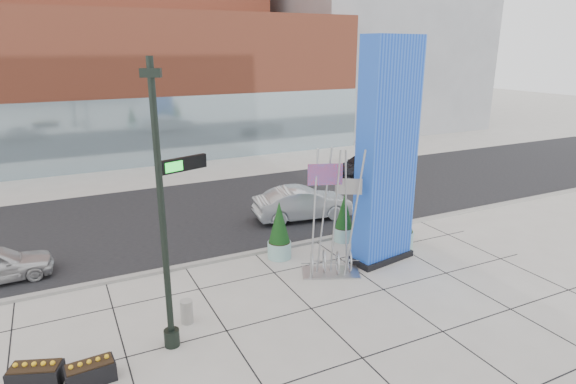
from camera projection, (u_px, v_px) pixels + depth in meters
name	position (u px, v px, depth m)	size (l,w,h in m)	color
ground	(272.00, 302.00, 16.63)	(160.00, 160.00, 0.00)	#9E9991
street_asphalt	(193.00, 215.00, 25.21)	(80.00, 12.00, 0.02)	black
curb_edge	(232.00, 257.00, 20.04)	(80.00, 0.30, 0.12)	gray
tower_podium	(144.00, 85.00, 38.64)	(34.00, 10.00, 11.00)	#A84A30
tower_glass_front	(159.00, 131.00, 35.39)	(34.00, 0.60, 5.00)	#8CA5B2
building_grey_parking	(367.00, 42.00, 52.51)	(20.00, 18.00, 18.00)	slate
blue_pylon	(387.00, 158.00, 18.73)	(2.83, 1.62, 8.90)	blue
lamp_post	(164.00, 239.00, 13.23)	(0.56, 0.45, 8.25)	black
public_art_sculpture	(332.00, 242.00, 18.36)	(2.45, 1.90, 4.98)	#ACAEB1
concrete_bollard	(187.00, 312.00, 15.28)	(0.40, 0.40, 0.77)	gray
overhead_street_sign	(181.00, 176.00, 17.95)	(2.05, 0.85, 4.46)	black
round_planter_east	(402.00, 220.00, 20.76)	(1.09, 1.09, 2.72)	#91C3BE
round_planter_mid	(344.00, 219.00, 21.62)	(0.89, 0.89, 2.21)	#91C3BE
round_planter_west	(279.00, 231.00, 19.81)	(0.99, 0.99, 2.46)	#91C3BE
box_planter_north	(90.00, 372.00, 12.56)	(1.27, 0.70, 0.68)	black
box_planter_south	(36.00, 375.00, 12.43)	(1.43, 1.06, 0.71)	black
car_silver_mid	(303.00, 204.00, 24.42)	(1.74, 4.98, 1.64)	#ABAFB3
car_dark_east	(362.00, 165.00, 33.15)	(1.82, 4.48, 1.30)	black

